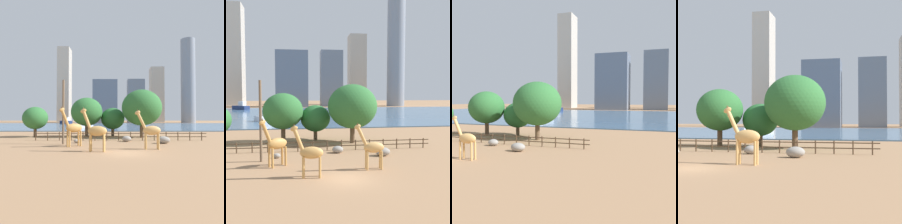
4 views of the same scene
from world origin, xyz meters
TOP-DOWN VIEW (x-y plane):
  - ground_plane at (0.00, 80.00)m, footprint 400.00×400.00m
  - harbor_water at (0.00, 77.00)m, footprint 180.00×86.00m
  - giraffe_tall at (-6.10, 5.10)m, footprint 2.81×2.28m
  - giraffe_companion at (-3.02, 1.07)m, footprint 2.86×0.95m
  - giraffe_young at (2.88, 2.77)m, footprint 2.93×0.81m
  - utility_pole at (-7.77, 7.37)m, footprint 0.28×0.28m
  - boulder_near_fence at (5.63, 8.19)m, footprint 1.70×1.30m
  - boulder_by_pole at (0.77, 10.53)m, footprint 1.33×1.12m
  - boulder_small at (-6.25, 8.78)m, footprint 0.75×0.71m
  - enclosure_fence at (-0.16, 12.00)m, footprint 26.12×0.14m
  - tree_left_large at (3.89, 17.06)m, footprint 7.06×7.06m
  - tree_center_broad at (-1.22, 20.39)m, footprint 4.53×4.53m
  - tree_left_small at (-6.01, 18.78)m, footprint 5.79×5.79m
  - boat_ferry at (-28.28, 106.81)m, footprint 8.30×7.73m
  - boat_sailboat at (-11.25, 50.64)m, footprint 6.96×6.44m
  - skyline_tower_needle at (54.32, 137.48)m, footprint 10.29×10.29m
  - skyline_block_central at (16.37, 141.38)m, footprint 12.57×10.18m
  - skyline_tower_glass at (-40.87, 159.44)m, footprint 9.60×13.39m
  - skyline_block_left at (-6.21, 136.39)m, footprint 17.31×15.08m
  - skyline_block_right at (37.11, 166.07)m, footprint 11.10×11.08m

SIDE VIEW (x-z plane):
  - ground_plane at x=0.00m, z-range 0.00..0.00m
  - harbor_water at x=0.00m, z-range 0.00..0.20m
  - boulder_small at x=-6.25m, z-range 0.00..0.53m
  - boulder_by_pole at x=0.77m, z-range 0.00..0.84m
  - boulder_near_fence at x=5.63m, z-range 0.00..0.97m
  - enclosure_fence at x=-0.16m, z-range 0.10..1.40m
  - boat_sailboat at x=-11.25m, z-range -0.29..2.78m
  - boat_ferry at x=-28.28m, z-range -0.39..3.29m
  - giraffe_young at x=2.88m, z-range -0.13..4.30m
  - giraffe_companion at x=-3.02m, z-range -0.16..4.41m
  - giraffe_tall at x=-6.10m, z-range -0.16..4.68m
  - tree_center_broad at x=-1.22m, z-range 0.64..6.02m
  - utility_pole at x=-7.77m, z-range 0.00..8.48m
  - tree_left_small at x=-6.01m, z-range 0.97..8.17m
  - tree_left_large at x=3.89m, z-range 1.04..9.52m
  - skyline_block_left at x=-6.21m, z-range 0.00..30.50m
  - skyline_block_central at x=16.37m, z-range 0.00..32.05m
  - skyline_block_right at x=37.11m, z-range 0.00..46.82m
  - skyline_tower_needle at x=54.32m, z-range 0.00..61.36m
  - skyline_tower_glass at x=-40.87m, z-range 0.00..61.50m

